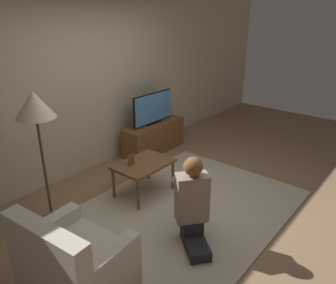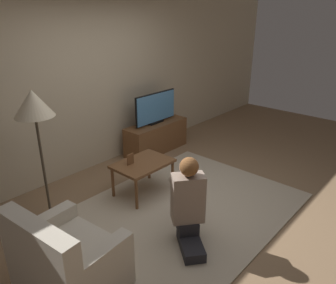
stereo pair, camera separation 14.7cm
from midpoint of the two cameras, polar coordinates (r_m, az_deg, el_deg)
ground_plane at (r=4.34m, az=4.50°, el=-11.18°), size 10.00×10.00×0.00m
wall_back at (r=5.13m, az=-12.60°, el=9.52°), size 10.00×0.06×2.60m
rug at (r=4.33m, az=4.50°, el=-11.09°), size 2.73×2.21×0.02m
tv_stand at (r=5.83m, az=-1.34°, el=0.86°), size 1.22×0.40×0.52m
tv at (r=5.66m, az=-1.41°, el=5.93°), size 0.93×0.08×0.54m
coffee_table at (r=4.42m, az=-3.45°, el=-4.22°), size 0.77×0.54×0.47m
floor_lamp at (r=3.76m, az=-21.24°, el=5.18°), size 0.42×0.42×1.60m
armchair at (r=3.20m, az=-15.77°, el=-19.57°), size 0.79×0.96×0.84m
person_kneeling at (r=3.50m, az=4.76°, el=-10.29°), size 0.70×0.79×0.99m
picture_frame at (r=4.33m, az=-5.62°, el=-3.01°), size 0.11×0.01×0.15m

